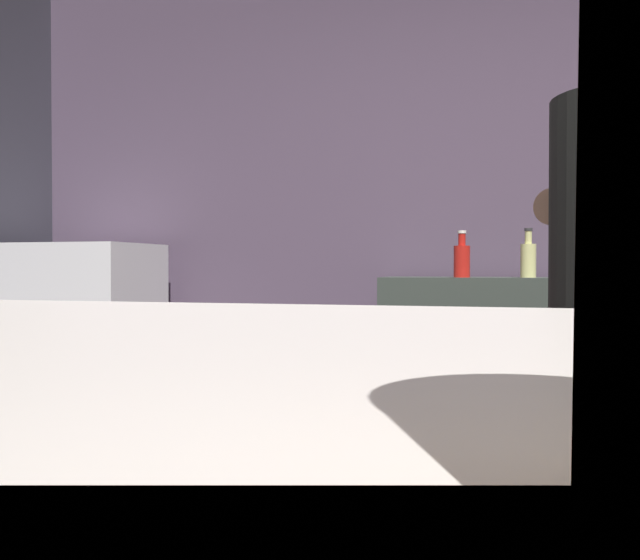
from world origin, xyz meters
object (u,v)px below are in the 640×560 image
object	(u,v)px
mini_fridge	(89,367)
bottle_hot_sauce	(462,259)
mixing_bowl	(407,349)
bottle_olive_oil	(528,258)
bartender	(636,343)

from	to	relation	value
mini_fridge	bottle_hot_sauce	xyz separation A→B (m)	(1.86, 0.10, 0.54)
mixing_bowl	bottle_olive_oil	distance (m)	1.40
mixing_bowl	bottle_olive_oil	world-z (taller)	bottle_olive_oil
mini_fridge	bottle_hot_sauce	distance (m)	1.94
bottle_hot_sauce	bottle_olive_oil	world-z (taller)	bottle_olive_oil
mixing_bowl	bottle_olive_oil	size ratio (longest dim) A/B	0.76
mixing_bowl	bottle_hot_sauce	xyz separation A→B (m)	(0.05, 1.29, 0.26)
mini_fridge	bottle_olive_oil	bearing A→B (deg)	3.57
mixing_bowl	bottle_olive_oil	xyz separation A→B (m)	(0.34, 1.33, 0.26)
mini_fridge	bartender	bearing A→B (deg)	-33.97
bartender	mixing_bowl	distance (m)	0.64
mini_fridge	mixing_bowl	size ratio (longest dim) A/B	7.57
bottle_hot_sauce	bottle_olive_oil	size ratio (longest dim) A/B	0.96
bartender	bottle_olive_oil	distance (m)	1.72
bottle_olive_oil	mixing_bowl	bearing A→B (deg)	-104.24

